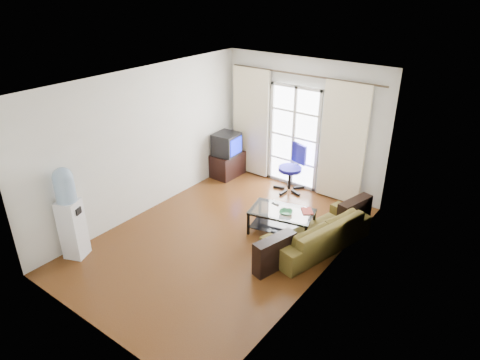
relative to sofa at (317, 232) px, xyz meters
The scene contains 20 objects.
floor 1.60m from the sofa, 151.37° to the right, with size 5.20×5.20×0.00m, color brown.
ceiling 2.89m from the sofa, 151.37° to the right, with size 5.20×5.20×0.00m, color white.
wall_back 2.54m from the sofa, 126.97° to the left, with size 3.60×0.02×2.70m, color silver.
wall_front 3.79m from the sofa, 112.45° to the right, with size 3.60×0.02×2.70m, color silver.
wall_left 3.45m from the sofa, 166.63° to the right, with size 0.02×5.20×2.70m, color silver.
wall_right 1.38m from the sofa, 61.40° to the right, with size 0.02×5.20×2.70m, color silver.
french_door 2.49m from the sofa, 130.70° to the left, with size 1.16×0.06×2.15m.
curtain_rod 3.06m from the sofa, 128.52° to the left, with size 0.04×0.04×3.30m, color #4C3F2D.
curtain_left 3.24m from the sofa, 146.34° to the left, with size 0.90×0.07×2.35m, color #FFF5CD.
curtain_right 2.00m from the sofa, 104.24° to the left, with size 0.90×0.07×2.35m, color #FFF5CD.
radiator 1.84m from the sofa, 108.62° to the left, with size 0.64×0.12×0.64m, color #99989B.
sofa is the anchor object (origin of this frame).
coffee_table 0.69m from the sofa, behind, with size 1.19×0.85×0.44m.
bowl 0.61m from the sofa, behind, with size 0.29×0.29×0.06m, color #2E7F3A.
book 0.47m from the sofa, 156.63° to the left, with size 0.29×0.30×0.02m, color #9E3413.
remote 0.93m from the sofa, behind, with size 0.15×0.04×0.02m, color black.
tv_stand 3.20m from the sofa, 155.88° to the left, with size 0.48×0.72×0.53m, color black.
crt_tv 3.21m from the sofa, 156.77° to the left, with size 0.57×0.56×0.48m.
task_chair 2.08m from the sofa, 132.76° to the left, with size 0.87×0.87×0.99m.
water_cooler 3.96m from the sofa, 139.53° to the right, with size 0.41×0.41×1.55m.
Camera 1 is at (3.94, -4.80, 4.12)m, focal length 32.00 mm.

